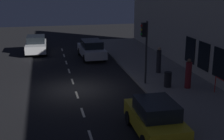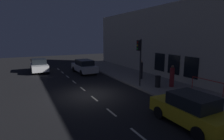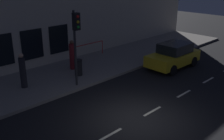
# 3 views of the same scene
# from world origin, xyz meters

# --- Properties ---
(ground_plane) EXTENTS (60.00, 60.00, 0.00)m
(ground_plane) POSITION_xyz_m (0.00, 0.00, 0.00)
(ground_plane) COLOR black
(sidewalk) EXTENTS (4.50, 32.00, 0.15)m
(sidewalk) POSITION_xyz_m (6.25, 0.00, 0.07)
(sidewalk) COLOR gray
(sidewalk) RESTS_ON ground
(building_facade) EXTENTS (0.65, 32.00, 7.37)m
(building_facade) POSITION_xyz_m (8.80, 0.00, 3.68)
(building_facade) COLOR beige
(building_facade) RESTS_ON ground
(lane_centre_line) EXTENTS (0.12, 27.20, 0.01)m
(lane_centre_line) POSITION_xyz_m (0.00, -1.00, 0.00)
(lane_centre_line) COLOR beige
(lane_centre_line) RESTS_ON ground
(traffic_light) EXTENTS (0.47, 0.32, 3.92)m
(traffic_light) POSITION_xyz_m (4.31, -0.22, 2.95)
(traffic_light) COLOR #2D2D30
(traffic_light) RESTS_ON sidewalk
(parked_car_0) EXTENTS (2.01, 4.50, 1.58)m
(parked_car_0) POSITION_xyz_m (2.28, 7.90, 0.79)
(parked_car_0) COLOR #B7B7BC
(parked_car_0) RESTS_ON ground
(parked_car_1) EXTENTS (1.98, 4.14, 1.58)m
(parked_car_1) POSITION_xyz_m (-2.41, 11.04, 0.79)
(parked_car_1) COLOR silver
(parked_car_1) RESTS_ON ground
(parked_car_2) EXTENTS (1.85, 3.82, 1.58)m
(parked_car_2) POSITION_xyz_m (2.69, -6.63, 0.79)
(parked_car_2) COLOR gold
(parked_car_2) RESTS_ON ground
(pedestrian_0) EXTENTS (0.45, 0.45, 1.84)m
(pedestrian_0) POSITION_xyz_m (6.12, 1.91, 1.02)
(pedestrian_0) COLOR #232328
(pedestrian_0) RESTS_ON sidewalk
(pedestrian_1) EXTENTS (0.51, 0.51, 1.81)m
(pedestrian_1) POSITION_xyz_m (6.64, -1.62, 0.99)
(pedestrian_1) COLOR maroon
(pedestrian_1) RESTS_ON sidewalk
(trash_bin) EXTENTS (0.46, 0.46, 0.94)m
(trash_bin) POSITION_xyz_m (5.53, -1.19, 0.62)
(trash_bin) COLOR black
(trash_bin) RESTS_ON sidewalk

